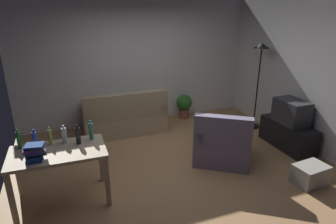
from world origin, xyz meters
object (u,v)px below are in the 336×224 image
Objects in this scene: bottle_clear at (64,135)px; book_stack at (34,152)px; torchiere_lamp at (260,63)px; desk at (59,158)px; armchair at (223,144)px; bottle_dark at (78,136)px; bottle_green at (19,140)px; bottle_squat at (50,137)px; potted_plant at (184,105)px; bottle_blue at (35,141)px; tv at (291,112)px; storage_box at (310,174)px; tv_stand at (288,135)px; bottle_tall at (91,131)px; couch at (125,118)px.

bottle_clear is 0.52m from book_stack.
desk is (-3.99, -1.26, -0.76)m from torchiere_lamp.
armchair is 2.37m from bottle_dark.
bottle_green is 0.56m from bottle_clear.
bottle_squat is 0.18m from bottle_clear.
armchair is (-0.19, -2.08, -0.01)m from potted_plant.
bottle_blue reaches higher than bottle_dark.
potted_plant is at bearing 35.42° from bottle_blue.
potted_plant is at bearing 31.02° from tv.
armchair is (2.58, 0.19, -0.33)m from desk.
storage_box is 1.85× the size of book_stack.
tv_stand is 0.61× the size of torchiere_lamp.
storage_box is 1.79× the size of bottle_green.
bottle_green is at bearing 176.28° from bottle_tall.
torchiere_lamp is 7.02× the size of bottle_clear.
desk is 0.32m from bottle_clear.
bottle_dark is (-2.30, -0.08, 0.56)m from armchair.
bottle_clear is at bearing 90.47° from tv_stand.
tv is at bearing 5.52° from book_stack.
tv is 1.25m from torchiere_lamp.
potted_plant is 2.10× the size of bottle_dark.
couch is 2.05m from bottle_tall.
desk is 3.60m from potted_plant.
desk is at bearing -26.30° from bottle_blue.
bottle_green is 0.38m from bottle_squat.
bottle_blue reaches higher than book_stack.
couch is 2.47m from bottle_blue.
bottle_blue is (-0.26, 0.13, 0.24)m from desk.
bottle_clear is 0.95× the size of bottle_dark.
potted_plant reaches higher than tv_stand.
couch is 2.69m from book_stack.
tv_stand is at bearing 64.04° from storage_box.
couch is 2.92× the size of potted_plant.
book_stack is at bearing -132.75° from bottle_clear.
torchiere_lamp reaches higher than armchair.
torchiere_lamp reaches higher than bottle_blue.
desk is 2.51× the size of storage_box.
armchair is 4.68× the size of book_stack.
armchair is 4.72× the size of bottle_clear.
potted_plant is 2.13× the size of bottle_green.
tv is 2.31× the size of book_stack.
bottle_tall reaches higher than tv_stand.
tv_stand is 0.90× the size of armchair.
armchair is at bearing 126.09° from couch.
storage_box is at bearing -16.95° from bottle_squat.
bottle_green is (-0.46, 0.24, 0.23)m from desk.
potted_plant is 3.55m from bottle_squat.
bottle_clear is 0.99× the size of book_stack.
potted_plant is at bearing 39.14° from book_stack.
tv is at bearing -0.15° from bottle_green.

